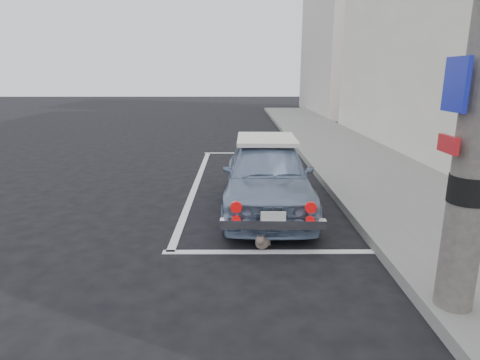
# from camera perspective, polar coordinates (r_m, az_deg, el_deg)

# --- Properties ---
(ground) EXTENTS (80.00, 80.00, 0.00)m
(ground) POSITION_cam_1_polar(r_m,az_deg,el_deg) (5.86, -0.29, -8.18)
(ground) COLOR black
(ground) RESTS_ON ground
(sidewalk) EXTENTS (2.80, 40.00, 0.15)m
(sidewalk) POSITION_cam_1_polar(r_m,az_deg,el_deg) (8.36, 22.23, -1.71)
(sidewalk) COLOR slate
(sidewalk) RESTS_ON ground
(building_far) EXTENTS (3.50, 10.00, 8.00)m
(building_far) POSITION_cam_1_polar(r_m,az_deg,el_deg) (26.24, 14.41, 18.00)
(building_far) COLOR beige
(building_far) RESTS_ON ground
(pline_rear) EXTENTS (3.00, 0.12, 0.01)m
(pline_rear) POSITION_cam_1_polar(r_m,az_deg,el_deg) (5.42, 5.09, -10.15)
(pline_rear) COLOR silver
(pline_rear) RESTS_ON ground
(pline_front) EXTENTS (3.00, 0.12, 0.01)m
(pline_front) POSITION_cam_1_polar(r_m,az_deg,el_deg) (12.12, 2.06, 3.86)
(pline_front) COLOR silver
(pline_front) RESTS_ON ground
(pline_side) EXTENTS (0.12, 7.00, 0.01)m
(pline_side) POSITION_cam_1_polar(r_m,az_deg,el_deg) (8.75, -6.21, -0.47)
(pline_side) COLOR silver
(pline_side) RESTS_ON ground
(retro_coupe) EXTENTS (1.55, 3.69, 1.24)m
(retro_coupe) POSITION_cam_1_polar(r_m,az_deg,el_deg) (6.94, 3.85, 0.91)
(retro_coupe) COLOR #768AA8
(retro_coupe) RESTS_ON ground
(cat) EXTENTS (0.29, 0.43, 0.24)m
(cat) POSITION_cam_1_polar(r_m,az_deg,el_deg) (5.48, 3.24, -8.63)
(cat) COLOR brown
(cat) RESTS_ON ground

